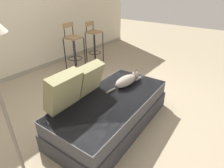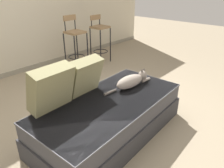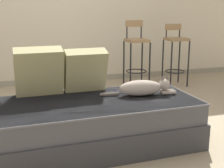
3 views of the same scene
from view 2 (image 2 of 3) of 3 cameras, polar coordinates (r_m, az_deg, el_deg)
ground_plane at (r=2.90m, az=-6.49°, el=-9.38°), size 16.00×16.00×0.00m
wall_baseboard_trim at (r=4.59m, az=-25.41°, el=2.38°), size 8.00×0.02×0.09m
couch at (r=2.54m, az=-0.56°, el=-8.66°), size 1.85×0.95×0.44m
throw_pillow_corner at (r=2.25m, az=-15.62°, el=-1.08°), size 0.46×0.29×0.47m
throw_pillow_middle at (r=2.51m, az=-7.25°, el=2.10°), size 0.42×0.28×0.44m
cat at (r=2.73m, az=5.10°, el=0.85°), size 0.74×0.21×0.19m
bar_stool_near_window at (r=4.35m, az=-9.63°, el=11.19°), size 0.34×0.34×1.07m
bar_stool_by_doorway at (r=4.80m, az=-3.21°, el=12.64°), size 0.33×0.33×1.00m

